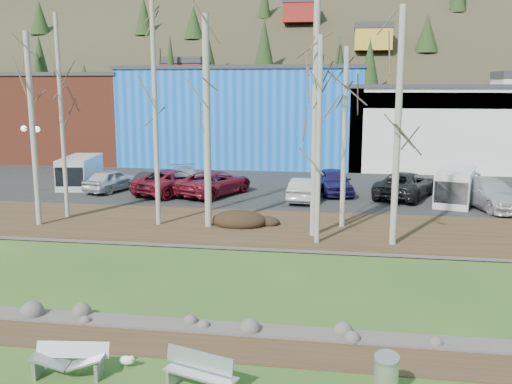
% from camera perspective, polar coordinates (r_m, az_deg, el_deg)
% --- Properties ---
extents(dirt_strip, '(80.00, 1.80, 0.03)m').
position_cam_1_polar(dirt_strip, '(15.44, -2.47, -15.19)').
color(dirt_strip, '#382616').
rests_on(dirt_strip, ground).
extents(near_bank_rocks, '(80.00, 0.80, 0.50)m').
position_cam_1_polar(near_bank_rocks, '(16.33, -1.75, -13.73)').
color(near_bank_rocks, '#47423D').
rests_on(near_bank_rocks, ground).
extents(river, '(80.00, 8.00, 0.90)m').
position_cam_1_polar(river, '(20.08, 0.47, -8.96)').
color(river, black).
rests_on(river, ground).
extents(far_bank_rocks, '(80.00, 0.80, 0.46)m').
position_cam_1_polar(far_bank_rocks, '(23.95, 1.95, -5.71)').
color(far_bank_rocks, '#47423D').
rests_on(far_bank_rocks, ground).
extents(far_bank, '(80.00, 7.00, 0.15)m').
position_cam_1_polar(far_bank, '(27.00, 2.80, -3.66)').
color(far_bank, '#382616').
rests_on(far_bank, ground).
extents(parking_lot, '(80.00, 14.00, 0.14)m').
position_cam_1_polar(parking_lot, '(37.22, 4.58, 0.29)').
color(parking_lot, black).
rests_on(parking_lot, ground).
extents(building_brick, '(16.32, 12.24, 7.80)m').
position_cam_1_polar(building_brick, '(57.26, -19.02, 7.23)').
color(building_brick, brown).
rests_on(building_brick, ground).
extents(building_blue, '(20.40, 12.24, 8.30)m').
position_cam_1_polar(building_blue, '(51.34, -0.83, 7.76)').
color(building_blue, blue).
rests_on(building_blue, ground).
extents(building_white, '(18.36, 12.24, 6.80)m').
position_cam_1_polar(building_white, '(51.43, 19.46, 6.33)').
color(building_white, silver).
rests_on(building_white, ground).
extents(hillside, '(160.00, 72.00, 35.00)m').
position_cam_1_polar(hillside, '(96.15, 7.68, 16.98)').
color(hillside, '#2F291B').
rests_on(hillside, ground).
extents(bench_intact, '(1.80, 1.03, 0.87)m').
position_cam_1_polar(bench_intact, '(13.37, -5.60, -17.55)').
color(bench_intact, '#BBBFC1').
rests_on(bench_intact, ground).
extents(bench_damaged, '(1.78, 0.76, 0.77)m').
position_cam_1_polar(bench_damaged, '(14.62, -18.13, -15.67)').
color(bench_damaged, '#BBBFC1').
rests_on(bench_damaged, ground).
extents(litter_bin, '(0.61, 0.61, 0.91)m').
position_cam_1_polar(litter_bin, '(13.36, 12.87, -17.72)').
color(litter_bin, '#BBBFC1').
rests_on(litter_bin, ground).
extents(seagull, '(0.45, 0.22, 0.33)m').
position_cam_1_polar(seagull, '(14.73, -12.77, -16.07)').
color(seagull, gold).
rests_on(seagull, ground).
extents(dirt_mound, '(2.64, 1.86, 0.52)m').
position_cam_1_polar(dirt_mound, '(27.28, -1.67, -2.78)').
color(dirt_mound, black).
rests_on(dirt_mound, far_bank).
extents(birch_0, '(0.26, 0.26, 9.03)m').
position_cam_1_polar(birch_0, '(28.69, -21.43, 5.77)').
color(birch_0, '#A5A195').
rests_on(birch_0, far_bank).
extents(birch_1, '(0.21, 0.21, 10.01)m').
position_cam_1_polar(birch_1, '(29.90, -18.87, 7.04)').
color(birch_1, '#A5A195').
rests_on(birch_1, far_bank).
extents(birch_2, '(0.32, 0.32, 9.73)m').
position_cam_1_polar(birch_2, '(26.46, -4.93, 6.87)').
color(birch_2, '#A5A195').
rests_on(birch_2, far_bank).
extents(birch_3, '(0.22, 0.22, 11.43)m').
position_cam_1_polar(birch_3, '(27.09, -10.08, 8.63)').
color(birch_3, '#A5A195').
rests_on(birch_3, far_bank).
extents(birch_4, '(0.27, 0.27, 10.26)m').
position_cam_1_polar(birch_4, '(24.82, 5.93, 7.22)').
color(birch_4, '#A5A195').
rests_on(birch_4, far_bank).
extents(birch_5, '(0.24, 0.24, 8.30)m').
position_cam_1_polar(birch_5, '(26.73, 8.82, 5.28)').
color(birch_5, '#A5A195').
rests_on(birch_5, far_bank).
extents(birch_6, '(0.21, 0.21, 8.58)m').
position_cam_1_polar(birch_6, '(23.73, 6.29, 5.02)').
color(birch_6, '#A5A195').
rests_on(birch_6, far_bank).
extents(birch_7, '(0.28, 0.28, 9.70)m').
position_cam_1_polar(birch_7, '(23.97, 13.99, 6.17)').
color(birch_7, '#A5A195').
rests_on(birch_7, far_bank).
extents(street_lamp, '(1.50, 0.78, 4.11)m').
position_cam_1_polar(street_lamp, '(38.22, -21.57, 4.85)').
color(street_lamp, '#262628').
rests_on(street_lamp, parking_lot).
extents(car_0, '(2.74, 4.43, 1.41)m').
position_cam_1_polar(car_0, '(37.09, -14.26, 1.17)').
color(car_0, silver).
rests_on(car_0, parking_lot).
extents(car_1, '(2.13, 4.08, 1.28)m').
position_cam_1_polar(car_1, '(36.47, -10.04, 1.08)').
color(car_1, black).
rests_on(car_1, parking_lot).
extents(car_2, '(4.47, 6.02, 1.52)m').
position_cam_1_polar(car_2, '(34.75, -4.19, 0.94)').
color(car_2, maroon).
rests_on(car_2, parking_lot).
extents(car_3, '(3.69, 5.39, 1.45)m').
position_cam_1_polar(car_3, '(36.34, -7.19, 1.26)').
color(car_3, '#ABACB4').
rests_on(car_3, parking_lot).
extents(car_4, '(2.72, 4.80, 1.54)m').
position_cam_1_polar(car_4, '(35.39, 7.83, 1.06)').
color(car_4, '#211953').
rests_on(car_4, parking_lot).
extents(car_5, '(1.85, 4.22, 1.35)m').
position_cam_1_polar(car_5, '(33.08, 4.95, 0.28)').
color(car_5, silver).
rests_on(car_5, parking_lot).
extents(car_6, '(4.38, 6.11, 1.55)m').
position_cam_1_polar(car_6, '(35.02, 14.69, 0.72)').
color(car_6, '#232325').
rests_on(car_6, parking_lot).
extents(car_7, '(3.95, 5.87, 1.58)m').
position_cam_1_polar(car_7, '(33.52, 22.27, -0.14)').
color(car_7, silver).
rests_on(car_7, parking_lot).
extents(car_8, '(4.47, 6.02, 1.52)m').
position_cam_1_polar(car_8, '(35.43, -8.31, 1.05)').
color(car_8, maroon).
rests_on(car_8, parking_lot).
extents(van_white, '(2.93, 4.72, 1.92)m').
position_cam_1_polar(van_white, '(33.96, 19.25, 0.49)').
color(van_white, white).
rests_on(van_white, parking_lot).
extents(van_grey, '(2.56, 4.72, 1.96)m').
position_cam_1_polar(van_grey, '(39.17, -17.26, 1.91)').
color(van_grey, silver).
rests_on(van_grey, parking_lot).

